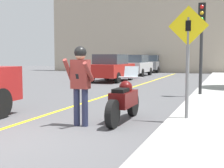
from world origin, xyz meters
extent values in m
plane|color=#4C4C4F|center=(0.00, 0.00, 0.00)|extent=(80.00, 80.00, 0.00)
cube|color=yellow|center=(-0.60, 6.00, 0.00)|extent=(0.12, 36.00, 0.01)
cube|color=#B2A38E|center=(0.00, 26.00, 4.06)|extent=(28.00, 1.20, 8.13)
cylinder|color=black|center=(1.59, 1.63, 0.31)|extent=(0.14, 0.63, 0.63)
cylinder|color=black|center=(1.59, 3.16, 0.31)|extent=(0.14, 0.63, 0.63)
cube|color=#510C0C|center=(1.59, 2.39, 0.54)|extent=(0.40, 1.05, 0.36)
sphere|color=#510C0C|center=(1.59, 2.53, 0.80)|extent=(0.32, 0.32, 0.32)
cube|color=black|center=(1.59, 2.15, 0.76)|extent=(0.28, 0.48, 0.10)
cylinder|color=silver|center=(1.59, 2.92, 1.02)|extent=(0.62, 0.03, 0.03)
cube|color=silver|center=(1.59, 2.98, 1.14)|extent=(0.36, 0.12, 0.31)
cylinder|color=#282D4C|center=(0.74, 1.61, 0.42)|extent=(0.14, 0.14, 0.84)
cylinder|color=#282D4C|center=(0.94, 1.61, 0.42)|extent=(0.14, 0.14, 0.84)
cube|color=maroon|center=(0.84, 1.61, 1.16)|extent=(0.40, 0.22, 0.64)
cylinder|color=maroon|center=(0.59, 1.51, 1.25)|extent=(0.09, 0.39, 0.50)
cylinder|color=maroon|center=(1.09, 1.49, 1.22)|extent=(0.09, 0.45, 0.45)
sphere|color=tan|center=(0.84, 1.61, 1.58)|extent=(0.23, 0.23, 0.23)
sphere|color=black|center=(0.84, 1.61, 1.63)|extent=(0.27, 0.27, 0.27)
cube|color=black|center=(0.90, 1.33, 1.12)|extent=(0.06, 0.05, 0.11)
cylinder|color=slate|center=(3.01, 2.76, 1.27)|extent=(0.08, 0.08, 2.31)
cube|color=yellow|center=(3.01, 2.74, 2.24)|extent=(0.91, 0.02, 0.91)
cube|color=black|center=(3.01, 2.72, 2.24)|extent=(0.12, 0.01, 0.24)
cylinder|color=#2D2D30|center=(2.91, 7.70, 1.82)|extent=(0.12, 0.12, 3.42)
cube|color=black|center=(2.91, 7.68, 3.15)|extent=(0.26, 0.22, 0.76)
sphere|color=red|center=(2.91, 7.56, 3.37)|extent=(0.14, 0.14, 0.14)
sphere|color=gold|center=(2.91, 7.56, 3.15)|extent=(0.14, 0.14, 0.14)
sphere|color=green|center=(2.91, 7.56, 2.93)|extent=(0.14, 0.14, 0.14)
cylinder|color=black|center=(-3.76, 15.02, 0.32)|extent=(0.22, 0.64, 0.64)
cylinder|color=black|center=(-2.11, 15.02, 0.32)|extent=(0.22, 0.64, 0.64)
cylinder|color=black|center=(-3.76, 12.41, 0.32)|extent=(0.22, 0.64, 0.64)
cylinder|color=black|center=(-2.11, 12.41, 0.32)|extent=(0.22, 0.64, 0.64)
cube|color=#B21E19|center=(-2.93, 13.71, 0.70)|extent=(1.80, 4.20, 0.76)
cube|color=#38424C|center=(-2.93, 13.55, 1.38)|extent=(1.58, 2.18, 0.60)
cylinder|color=black|center=(-3.85, 20.81, 0.32)|extent=(0.22, 0.64, 0.64)
cylinder|color=black|center=(-2.19, 20.81, 0.32)|extent=(0.22, 0.64, 0.64)
cylinder|color=black|center=(-3.85, 18.20, 0.32)|extent=(0.22, 0.64, 0.64)
cylinder|color=black|center=(-2.19, 18.20, 0.32)|extent=(0.22, 0.64, 0.64)
cube|color=silver|center=(-3.02, 19.50, 0.70)|extent=(1.80, 4.20, 0.76)
cube|color=#38424C|center=(-3.02, 19.34, 1.38)|extent=(1.58, 2.18, 0.60)
cylinder|color=black|center=(-4.02, 27.14, 0.32)|extent=(0.22, 0.64, 0.64)
cylinder|color=black|center=(-2.36, 27.14, 0.32)|extent=(0.22, 0.64, 0.64)
cylinder|color=black|center=(-4.02, 24.54, 0.32)|extent=(0.22, 0.64, 0.64)
cylinder|color=black|center=(-2.36, 24.54, 0.32)|extent=(0.22, 0.64, 0.64)
cube|color=gray|center=(-3.19, 25.84, 0.70)|extent=(1.80, 4.20, 0.76)
cube|color=#38424C|center=(-3.19, 25.67, 1.38)|extent=(1.58, 2.18, 0.60)
camera|label=1|loc=(3.88, -4.56, 1.54)|focal=50.00mm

